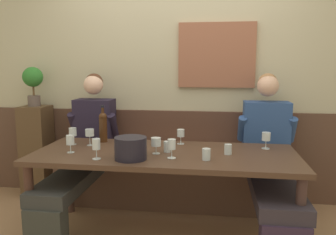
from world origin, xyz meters
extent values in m
cube|color=#C1B594|center=(0.00, 1.09, 1.40)|extent=(6.80, 0.08, 2.80)
cube|color=#985B43|center=(0.39, 1.03, 1.51)|extent=(0.77, 0.04, 0.64)
cube|color=brown|center=(0.00, 1.04, 0.47)|extent=(6.80, 0.03, 0.94)
cube|color=brown|center=(0.00, 0.81, 0.22)|extent=(2.40, 0.42, 0.44)
cube|color=brown|center=(0.00, 0.81, 0.47)|extent=(2.35, 0.39, 0.05)
cube|color=#513227|center=(0.00, 1.00, 0.71)|extent=(2.40, 0.04, 0.45)
cube|color=#4A3123|center=(0.00, 0.15, 0.70)|extent=(2.10, 0.85, 0.04)
cylinder|color=#4A2C22|center=(-0.98, -0.21, 0.34)|extent=(0.07, 0.07, 0.68)
cylinder|color=#442C28|center=(0.98, -0.21, 0.34)|extent=(0.07, 0.07, 0.68)
cylinder|color=#4B3129|center=(-0.98, 0.50, 0.34)|extent=(0.07, 0.07, 0.68)
cylinder|color=#50331B|center=(0.98, 0.50, 0.34)|extent=(0.07, 0.07, 0.68)
cube|color=#353631|center=(-0.82, -0.28, 0.19)|extent=(0.29, 0.14, 0.38)
cube|color=#323231|center=(-0.82, 0.22, 0.43)|extent=(0.32, 1.09, 0.11)
cube|color=#231B2E|center=(-0.82, 0.81, 0.78)|extent=(0.38, 0.23, 0.58)
sphere|color=beige|center=(-0.82, 0.80, 1.21)|extent=(0.19, 0.19, 0.19)
sphere|color=#53311F|center=(-0.82, 0.83, 1.24)|extent=(0.18, 0.18, 0.18)
cylinder|color=#231B2E|center=(-1.03, 0.76, 0.82)|extent=(0.08, 0.20, 0.27)
cylinder|color=#231B2E|center=(-0.62, 0.76, 0.82)|extent=(0.08, 0.20, 0.27)
cube|color=#322B33|center=(0.87, 0.22, 0.43)|extent=(0.36, 1.09, 0.11)
cube|color=#2C4983|center=(0.87, 0.81, 0.78)|extent=(0.43, 0.23, 0.58)
sphere|color=#E1AC8E|center=(0.87, 0.80, 1.22)|extent=(0.20, 0.20, 0.20)
sphere|color=#A57249|center=(0.87, 0.83, 1.24)|extent=(0.18, 0.18, 0.18)
cylinder|color=#2C4983|center=(0.65, 0.76, 0.82)|extent=(0.08, 0.20, 0.27)
cylinder|color=#2C4983|center=(1.10, 0.76, 0.82)|extent=(0.08, 0.20, 0.27)
cylinder|color=black|center=(-0.22, -0.09, 0.80)|extent=(0.24, 0.24, 0.17)
cylinder|color=#402310|center=(-0.61, 0.44, 0.83)|extent=(0.07, 0.07, 0.22)
sphere|color=#402310|center=(-0.61, 0.44, 0.95)|extent=(0.07, 0.07, 0.07)
cylinder|color=#402310|center=(-0.61, 0.44, 1.00)|extent=(0.03, 0.03, 0.07)
cylinder|color=black|center=(-0.61, 0.44, 1.05)|extent=(0.03, 0.03, 0.02)
cylinder|color=silver|center=(0.10, 0.45, 0.72)|extent=(0.06, 0.06, 0.00)
cylinder|color=silver|center=(0.10, 0.45, 0.76)|extent=(0.01, 0.01, 0.06)
cylinder|color=silver|center=(0.10, 0.45, 0.82)|extent=(0.06, 0.06, 0.07)
cylinder|color=silver|center=(0.08, -0.02, 0.72)|extent=(0.07, 0.07, 0.00)
cylinder|color=silver|center=(0.08, -0.02, 0.76)|extent=(0.01, 0.01, 0.07)
cylinder|color=silver|center=(0.08, -0.02, 0.83)|extent=(0.06, 0.06, 0.08)
cylinder|color=silver|center=(-0.84, 0.30, 0.72)|extent=(0.06, 0.06, 0.00)
cylinder|color=silver|center=(-0.84, 0.30, 0.76)|extent=(0.01, 0.01, 0.07)
cylinder|color=silver|center=(-0.84, 0.30, 0.83)|extent=(0.07, 0.07, 0.07)
cylinder|color=#E5D889|center=(-0.84, 0.30, 0.81)|extent=(0.06, 0.06, 0.02)
cylinder|color=silver|center=(-0.06, 0.09, 0.72)|extent=(0.06, 0.06, 0.00)
cylinder|color=silver|center=(-0.06, 0.09, 0.75)|extent=(0.01, 0.01, 0.06)
cylinder|color=silver|center=(-0.06, 0.09, 0.82)|extent=(0.08, 0.08, 0.07)
cylinder|color=beige|center=(-0.06, 0.09, 0.79)|extent=(0.07, 0.07, 0.02)
cylinder|color=silver|center=(-0.47, -0.12, 0.72)|extent=(0.06, 0.06, 0.00)
cylinder|color=silver|center=(-0.47, -0.12, 0.76)|extent=(0.01, 0.01, 0.07)
cylinder|color=silver|center=(-0.47, -0.12, 0.84)|extent=(0.06, 0.06, 0.08)
cylinder|color=beige|center=(-0.47, -0.12, 0.81)|extent=(0.05, 0.05, 0.03)
cylinder|color=silver|center=(0.82, 0.38, 0.72)|extent=(0.07, 0.07, 0.00)
cylinder|color=silver|center=(0.82, 0.38, 0.76)|extent=(0.01, 0.01, 0.07)
cylinder|color=silver|center=(0.82, 0.38, 0.83)|extent=(0.07, 0.07, 0.07)
cylinder|color=#E2E77E|center=(0.82, 0.38, 0.80)|extent=(0.06, 0.06, 0.02)
cylinder|color=silver|center=(-0.74, 0.03, 0.72)|extent=(0.06, 0.06, 0.00)
cylinder|color=silver|center=(-0.74, 0.03, 0.76)|extent=(0.01, 0.01, 0.06)
cylinder|color=silver|center=(-0.74, 0.03, 0.82)|extent=(0.06, 0.06, 0.08)
cylinder|color=#E8E383|center=(-0.74, 0.03, 0.80)|extent=(0.06, 0.06, 0.03)
cylinder|color=silver|center=(-0.68, 0.29, 0.72)|extent=(0.06, 0.06, 0.00)
cylinder|color=silver|center=(-0.68, 0.29, 0.76)|extent=(0.01, 0.01, 0.08)
cylinder|color=silver|center=(-0.68, 0.29, 0.83)|extent=(0.08, 0.08, 0.06)
cylinder|color=silver|center=(0.02, 0.15, 0.77)|extent=(0.06, 0.06, 0.09)
cylinder|color=silver|center=(0.34, -0.03, 0.76)|extent=(0.06, 0.06, 0.09)
cylinder|color=silver|center=(0.50, 0.15, 0.76)|extent=(0.06, 0.06, 0.08)
cube|color=brown|center=(-1.50, 0.86, 0.49)|extent=(0.28, 0.28, 0.98)
cylinder|color=brown|center=(-1.50, 0.86, 1.04)|extent=(0.13, 0.13, 0.11)
cylinder|color=brown|center=(-1.50, 0.86, 1.15)|extent=(0.02, 0.02, 0.11)
sphere|color=#2F762C|center=(-1.50, 0.86, 1.29)|extent=(0.21, 0.21, 0.21)
camera|label=1|loc=(0.41, -2.49, 1.42)|focal=36.68mm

